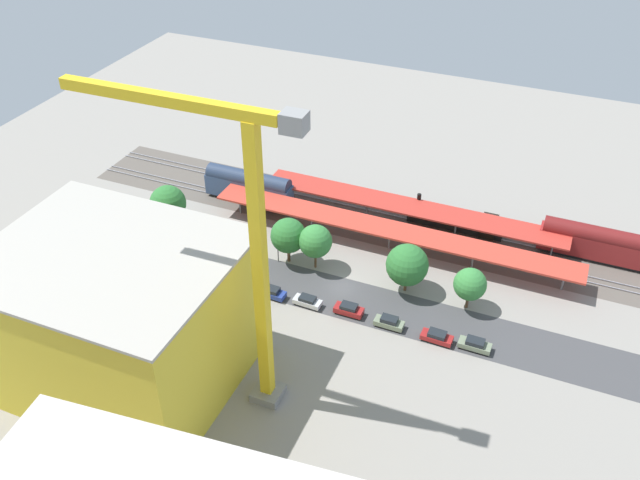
{
  "coord_description": "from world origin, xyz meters",
  "views": [
    {
      "loc": [
        -27.85,
        75.11,
        66.55
      ],
      "look_at": [
        2.76,
        1.97,
        9.53
      ],
      "focal_mm": 38.38,
      "sensor_mm": 36.0,
      "label": 1
    }
  ],
  "objects_px": {
    "street_tree_4": "(407,265)",
    "traffic_light": "(277,238)",
    "parked_car_1": "(437,337)",
    "parked_car_3": "(349,310)",
    "parked_car_2": "(389,323)",
    "street_tree_2": "(288,236)",
    "freight_coach_far": "(249,186)",
    "tower_crane": "(241,242)",
    "box_truck_0": "(209,280)",
    "locomotive": "(456,219)",
    "street_tree_3": "(315,241)",
    "box_truck_2": "(163,266)",
    "platform_canopy_far": "(411,207)",
    "parked_car_0": "(475,345)",
    "platform_canopy_near": "(390,230)",
    "street_tree_0": "(470,284)",
    "passenger_coach": "(605,244)",
    "parked_car_5": "(271,293)",
    "construction_building": "(119,317)",
    "street_tree_1": "(168,203)",
    "parked_car_4": "(307,302)",
    "box_truck_1": "(177,274)"
  },
  "relations": [
    {
      "from": "passenger_coach",
      "to": "traffic_light",
      "type": "relative_size",
      "value": 2.88
    },
    {
      "from": "parked_car_4",
      "to": "box_truck_0",
      "type": "relative_size",
      "value": 0.43
    },
    {
      "from": "street_tree_0",
      "to": "traffic_light",
      "type": "xyz_separation_m",
      "value": [
        30.25,
        0.63,
        0.21
      ]
    },
    {
      "from": "parked_car_2",
      "to": "street_tree_2",
      "type": "height_order",
      "value": "street_tree_2"
    },
    {
      "from": "tower_crane",
      "to": "box_truck_2",
      "type": "relative_size",
      "value": 4.3
    },
    {
      "from": "parked_car_1",
      "to": "parked_car_3",
      "type": "xyz_separation_m",
      "value": [
        13.18,
        -0.54,
        0.05
      ]
    },
    {
      "from": "parked_car_1",
      "to": "box_truck_0",
      "type": "distance_m",
      "value": 34.7
    },
    {
      "from": "parked_car_5",
      "to": "street_tree_1",
      "type": "height_order",
      "value": "street_tree_1"
    },
    {
      "from": "platform_canopy_far",
      "to": "construction_building",
      "type": "height_order",
      "value": "construction_building"
    },
    {
      "from": "parked_car_2",
      "to": "street_tree_1",
      "type": "height_order",
      "value": "street_tree_1"
    },
    {
      "from": "tower_crane",
      "to": "street_tree_2",
      "type": "xyz_separation_m",
      "value": [
        7.36,
        -26.65,
        -18.56
      ]
    },
    {
      "from": "parked_car_4",
      "to": "box_truck_0",
      "type": "xyz_separation_m",
      "value": [
        15.16,
        2.32,
        1.04
      ]
    },
    {
      "from": "platform_canopy_far",
      "to": "street_tree_1",
      "type": "bearing_deg",
      "value": 25.18
    },
    {
      "from": "parked_car_0",
      "to": "locomotive",
      "type": "bearing_deg",
      "value": -71.29
    },
    {
      "from": "platform_canopy_near",
      "to": "parked_car_5",
      "type": "xyz_separation_m",
      "value": [
        12.41,
        18.39,
        -2.99
      ]
    },
    {
      "from": "box_truck_1",
      "to": "parked_car_3",
      "type": "bearing_deg",
      "value": -172.86
    },
    {
      "from": "freight_coach_far",
      "to": "tower_crane",
      "type": "relative_size",
      "value": 0.41
    },
    {
      "from": "box_truck_1",
      "to": "street_tree_1",
      "type": "xyz_separation_m",
      "value": [
        8.27,
        -11.13,
        4.12
      ]
    },
    {
      "from": "parked_car_3",
      "to": "street_tree_2",
      "type": "xyz_separation_m",
      "value": [
        13.3,
        -8.17,
        4.17
      ]
    },
    {
      "from": "platform_canopy_far",
      "to": "locomotive",
      "type": "bearing_deg",
      "value": -160.26
    },
    {
      "from": "tower_crane",
      "to": "street_tree_3",
      "type": "relative_size",
      "value": 5.2
    },
    {
      "from": "box_truck_2",
      "to": "street_tree_0",
      "type": "height_order",
      "value": "street_tree_0"
    },
    {
      "from": "platform_canopy_near",
      "to": "construction_building",
      "type": "bearing_deg",
      "value": 59.47
    },
    {
      "from": "passenger_coach",
      "to": "street_tree_2",
      "type": "relative_size",
      "value": 2.57
    },
    {
      "from": "locomotive",
      "to": "street_tree_3",
      "type": "distance_m",
      "value": 26.42
    },
    {
      "from": "box_truck_0",
      "to": "traffic_light",
      "type": "height_order",
      "value": "traffic_light"
    },
    {
      "from": "platform_canopy_near",
      "to": "parked_car_1",
      "type": "xyz_separation_m",
      "value": [
        -12.82,
        18.09,
        -3.03
      ]
    },
    {
      "from": "construction_building",
      "to": "street_tree_2",
      "type": "height_order",
      "value": "construction_building"
    },
    {
      "from": "platform_canopy_near",
      "to": "street_tree_0",
      "type": "distance_m",
      "value": 17.81
    },
    {
      "from": "locomotive",
      "to": "street_tree_0",
      "type": "bearing_deg",
      "value": 108.22
    },
    {
      "from": "parked_car_4",
      "to": "traffic_light",
      "type": "relative_size",
      "value": 0.61
    },
    {
      "from": "parked_car_2",
      "to": "construction_building",
      "type": "xyz_separation_m",
      "value": [
        28.82,
        21.08,
        8.54
      ]
    },
    {
      "from": "box_truck_0",
      "to": "parked_car_1",
      "type": "bearing_deg",
      "value": -176.15
    },
    {
      "from": "parked_car_1",
      "to": "platform_canopy_far",
      "type": "bearing_deg",
      "value": -65.81
    },
    {
      "from": "box_truck_0",
      "to": "parked_car_2",
      "type": "bearing_deg",
      "value": -174.76
    },
    {
      "from": "locomotive",
      "to": "street_tree_3",
      "type": "bearing_deg",
      "value": 47.49
    },
    {
      "from": "construction_building",
      "to": "street_tree_3",
      "type": "bearing_deg",
      "value": -115.14
    },
    {
      "from": "street_tree_4",
      "to": "traffic_light",
      "type": "height_order",
      "value": "street_tree_4"
    },
    {
      "from": "parked_car_5",
      "to": "street_tree_2",
      "type": "xyz_separation_m",
      "value": [
        1.26,
        -9.02,
        4.18
      ]
    },
    {
      "from": "platform_canopy_far",
      "to": "parked_car_0",
      "type": "distance_m",
      "value": 30.23
    },
    {
      "from": "traffic_light",
      "to": "parked_car_0",
      "type": "bearing_deg",
      "value": 167.35
    },
    {
      "from": "freight_coach_far",
      "to": "traffic_light",
      "type": "relative_size",
      "value": 2.37
    },
    {
      "from": "parked_car_3",
      "to": "traffic_light",
      "type": "height_order",
      "value": "traffic_light"
    },
    {
      "from": "construction_building",
      "to": "street_tree_1",
      "type": "height_order",
      "value": "construction_building"
    },
    {
      "from": "platform_canopy_near",
      "to": "traffic_light",
      "type": "distance_m",
      "value": 18.28
    },
    {
      "from": "street_tree_2",
      "to": "parked_car_0",
      "type": "bearing_deg",
      "value": 165.47
    },
    {
      "from": "passenger_coach",
      "to": "parked_car_5",
      "type": "bearing_deg",
      "value": 32.51
    },
    {
      "from": "parked_car_1",
      "to": "traffic_light",
      "type": "distance_m",
      "value": 29.37
    },
    {
      "from": "passenger_coach",
      "to": "construction_building",
      "type": "xyz_separation_m",
      "value": [
        55.23,
        49.03,
        6.16
      ]
    },
    {
      "from": "parked_car_1",
      "to": "parked_car_3",
      "type": "relative_size",
      "value": 1.05
    }
  ]
}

